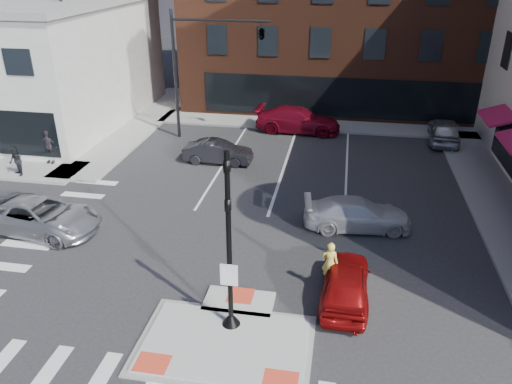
% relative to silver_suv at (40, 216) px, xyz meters
% --- Properties ---
extents(ground, '(120.00, 120.00, 0.00)m').
position_rel_silver_suv_xyz_m(ground, '(9.50, -5.00, -0.75)').
color(ground, '#28282B').
rests_on(ground, ground).
extents(refuge_island, '(5.40, 4.65, 0.13)m').
position_rel_silver_suv_xyz_m(refuge_island, '(9.50, -5.26, -0.69)').
color(refuge_island, gray).
rests_on(refuge_island, ground).
extents(sidewalk_nw, '(23.50, 20.50, 0.15)m').
position_rel_silver_suv_xyz_m(sidewalk_nw, '(-7.26, 10.29, -0.67)').
color(sidewalk_nw, gray).
rests_on(sidewalk_nw, ground).
extents(sidewalk_e, '(3.00, 24.00, 0.15)m').
position_rel_silver_suv_xyz_m(sidewalk_e, '(20.30, 5.00, -0.67)').
color(sidewalk_e, gray).
rests_on(sidewalk_e, ground).
extents(sidewalk_n, '(26.00, 3.00, 0.15)m').
position_rel_silver_suv_xyz_m(sidewalk_n, '(12.50, 17.00, -0.67)').
color(sidewalk_n, gray).
rests_on(sidewalk_n, ground).
extents(building_far_left, '(10.00, 12.00, 10.00)m').
position_rel_silver_suv_xyz_m(building_far_left, '(5.50, 47.00, 4.25)').
color(building_far_left, slate).
rests_on(building_far_left, ground).
extents(signal_pole, '(0.60, 0.60, 5.98)m').
position_rel_silver_suv_xyz_m(signal_pole, '(9.50, -4.60, 1.61)').
color(signal_pole, black).
rests_on(signal_pole, refuge_island).
extents(mast_arm_signal, '(6.10, 2.24, 8.00)m').
position_rel_silver_suv_xyz_m(mast_arm_signal, '(6.03, 13.00, 5.46)').
color(mast_arm_signal, black).
rests_on(mast_arm_signal, ground).
extents(silver_suv, '(5.63, 3.12, 1.49)m').
position_rel_silver_suv_xyz_m(silver_suv, '(0.00, 0.00, 0.00)').
color(silver_suv, '#B0B3B8').
rests_on(silver_suv, ground).
extents(red_sedan, '(1.71, 4.13, 1.40)m').
position_rel_silver_suv_xyz_m(red_sedan, '(13.08, -2.48, -0.04)').
color(red_sedan, maroon).
rests_on(red_sedan, ground).
extents(white_pickup, '(4.88, 2.48, 1.36)m').
position_rel_silver_suv_xyz_m(white_pickup, '(13.51, 2.73, -0.07)').
color(white_pickup, silver).
rests_on(white_pickup, ground).
extents(bg_car_dark, '(3.94, 1.38, 1.30)m').
position_rel_silver_suv_xyz_m(bg_car_dark, '(5.65, 9.04, -0.10)').
color(bg_car_dark, '#222327').
rests_on(bg_car_dark, ground).
extents(bg_car_silver, '(2.24, 4.71, 1.55)m').
position_rel_silver_suv_xyz_m(bg_car_silver, '(19.00, 15.00, 0.03)').
color(bg_car_silver, '#AEB1B5').
rests_on(bg_car_silver, ground).
extents(bg_car_red, '(5.77, 2.59, 1.64)m').
position_rel_silver_suv_xyz_m(bg_car_red, '(9.60, 15.41, 0.08)').
color(bg_car_red, maroon).
rests_on(bg_car_red, ground).
extents(cyclist, '(0.83, 1.67, 2.05)m').
position_rel_silver_suv_xyz_m(cyclist, '(12.50, -2.20, -0.05)').
color(cyclist, '#3F3F44').
rests_on(cyclist, ground).
extents(pedestrian_a, '(1.00, 0.98, 1.63)m').
position_rel_silver_suv_xyz_m(pedestrian_a, '(-4.42, 5.00, 0.22)').
color(pedestrian_a, black).
rests_on(pedestrian_a, sidewalk_nw).
extents(pedestrian_b, '(1.15, 0.52, 1.93)m').
position_rel_silver_suv_xyz_m(pedestrian_b, '(-3.67, 7.00, 0.37)').
color(pedestrian_b, '#302933').
rests_on(pedestrian_b, sidewalk_nw).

